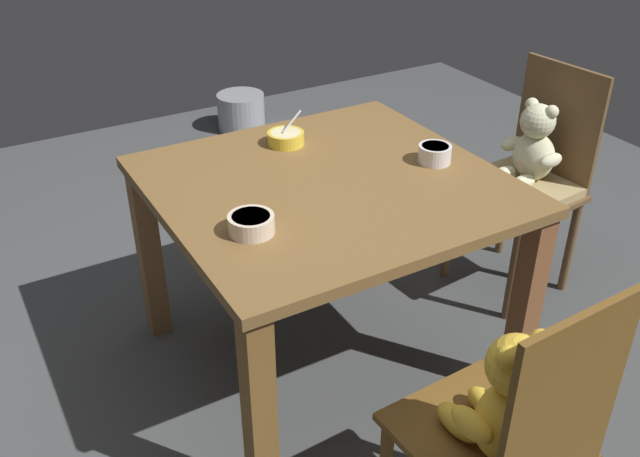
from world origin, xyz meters
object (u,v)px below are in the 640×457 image
object	(u,v)px
porridge_bowl_yellow_far_center	(286,138)
dining_table	(328,213)
teddy_chair_near_right	(528,168)
teddy_chair_near_front	(507,420)
porridge_bowl_cream_near_left	(251,224)
porridge_bowl_white_near_right	(435,154)
metal_pail	(241,112)

from	to	relation	value
porridge_bowl_yellow_far_center	dining_table	bearing A→B (deg)	-92.92
dining_table	teddy_chair_near_right	xyz separation A→B (m)	(0.95, 0.04, -0.08)
teddy_chair_near_front	porridge_bowl_cream_near_left	xyz separation A→B (m)	(-0.28, 0.77, 0.22)
teddy_chair_near_front	porridge_bowl_white_near_right	xyz separation A→B (m)	(0.45, 0.88, 0.22)
dining_table	teddy_chair_near_front	xyz separation A→B (m)	(-0.07, -0.94, -0.07)
metal_pail	dining_table	bearing A→B (deg)	-106.47
porridge_bowl_white_near_right	teddy_chair_near_right	bearing A→B (deg)	9.65
porridge_bowl_yellow_far_center	metal_pail	bearing A→B (deg)	71.30
porridge_bowl_white_near_right	porridge_bowl_cream_near_left	bearing A→B (deg)	-171.57
dining_table	teddy_chair_near_front	bearing A→B (deg)	-94.23
teddy_chair_near_right	metal_pail	world-z (taller)	teddy_chair_near_right
teddy_chair_near_front	porridge_bowl_cream_near_left	bearing A→B (deg)	17.53
teddy_chair_near_front	porridge_bowl_yellow_far_center	xyz separation A→B (m)	(0.09, 1.26, 0.22)
dining_table	teddy_chair_near_right	distance (m)	0.95
porridge_bowl_cream_near_left	metal_pail	xyz separation A→B (m)	(0.99, 2.32, -0.65)
dining_table	teddy_chair_near_front	distance (m)	0.95
teddy_chair_near_right	porridge_bowl_white_near_right	bearing A→B (deg)	4.61
porridge_bowl_white_near_right	metal_pail	world-z (taller)	porridge_bowl_white_near_right
dining_table	porridge_bowl_cream_near_left	distance (m)	0.42
dining_table	porridge_bowl_cream_near_left	size ratio (longest dim) A/B	8.16
porridge_bowl_yellow_far_center	porridge_bowl_white_near_right	size ratio (longest dim) A/B	1.25
teddy_chair_near_right	porridge_bowl_cream_near_left	bearing A→B (deg)	3.92
porridge_bowl_yellow_far_center	metal_pail	world-z (taller)	porridge_bowl_yellow_far_center
teddy_chair_near_right	porridge_bowl_white_near_right	size ratio (longest dim) A/B	8.31
porridge_bowl_white_near_right	porridge_bowl_yellow_far_center	bearing A→B (deg)	133.75
dining_table	porridge_bowl_cream_near_left	world-z (taller)	porridge_bowl_cream_near_left
dining_table	porridge_bowl_white_near_right	size ratio (longest dim) A/B	9.68
teddy_chair_near_right	porridge_bowl_cream_near_left	distance (m)	1.34
teddy_chair_near_front	teddy_chair_near_right	bearing A→B (deg)	-48.76
teddy_chair_near_right	porridge_bowl_white_near_right	xyz separation A→B (m)	(-0.57, -0.10, 0.24)
teddy_chair_near_right	dining_table	bearing A→B (deg)	-2.88
teddy_chair_near_right	porridge_bowl_yellow_far_center	xyz separation A→B (m)	(-0.93, 0.29, 0.23)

